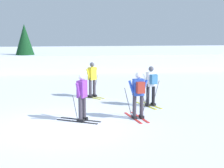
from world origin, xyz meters
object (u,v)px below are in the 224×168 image
skier_blue (138,93)px  conifer_far_right (25,43)px  skier_yellow (92,79)px  skier_white (151,84)px  skier_purple (82,96)px

skier_blue → conifer_far_right: size_ratio=0.46×
skier_yellow → conifer_far_right: (-4.43, 11.53, 1.35)m
conifer_far_right → skier_yellow: bearing=-69.0°
skier_white → conifer_far_right: conifer_far_right is taller
skier_blue → skier_purple: bearing=-179.8°
skier_yellow → skier_white: 3.21m
skier_white → conifer_far_right: 15.38m
skier_blue → skier_white: bearing=62.4°
skier_purple → skier_blue: bearing=0.2°
skier_blue → skier_white: 2.12m
skier_purple → skier_blue: same height
skier_purple → conifer_far_right: (-3.72, 15.65, 1.35)m
skier_purple → skier_blue: size_ratio=1.00×
skier_yellow → skier_white: bearing=-44.1°
skier_blue → conifer_far_right: conifer_far_right is taller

